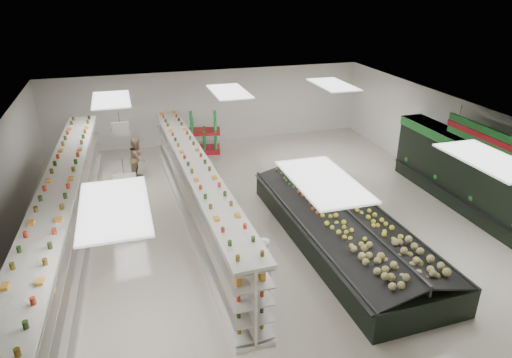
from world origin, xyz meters
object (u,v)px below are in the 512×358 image
object	(u,v)px
gondola_left	(66,226)
shopper_main	(262,267)
gondola_center	(197,194)
produce_island	(343,226)
shopper_background	(138,158)
soda_endcap	(204,133)

from	to	relation	value
gondola_left	shopper_main	xyz separation A→B (m)	(4.41, -2.86, -0.22)
gondola_center	produce_island	bearing A→B (deg)	-35.26
gondola_center	shopper_background	distance (m)	4.18
produce_island	soda_endcap	world-z (taller)	soda_endcap
gondola_left	shopper_background	bearing A→B (deg)	70.34
gondola_left	soda_endcap	world-z (taller)	gondola_left
soda_endcap	shopper_background	bearing A→B (deg)	-145.47
soda_endcap	shopper_main	size ratio (longest dim) A/B	1.13
gondola_center	shopper_background	size ratio (longest dim) A/B	7.37
produce_island	shopper_main	xyz separation A→B (m)	(-2.83, -1.55, 0.26)
gondola_left	shopper_main	size ratio (longest dim) A/B	8.13
produce_island	shopper_background	size ratio (longest dim) A/B	4.93
gondola_left	shopper_main	world-z (taller)	gondola_left
shopper_main	shopper_background	bearing A→B (deg)	-103.11
gondola_left	gondola_center	world-z (taller)	gondola_left
shopper_background	produce_island	bearing A→B (deg)	-124.13
shopper_main	gondola_center	bearing A→B (deg)	-108.02
shopper_main	shopper_background	size ratio (longest dim) A/B	1.00
gondola_left	shopper_main	bearing A→B (deg)	-30.30
gondola_center	shopper_main	xyz separation A→B (m)	(0.83, -3.96, -0.13)
gondola_left	shopper_main	distance (m)	5.26
gondola_center	produce_island	distance (m)	4.40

